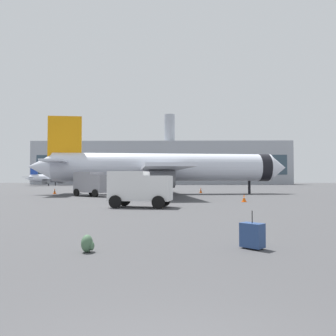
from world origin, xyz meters
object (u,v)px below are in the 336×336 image
cargo_van (140,187)px  safety_cone_near (244,198)px  rolling_suitcase (252,235)px  safety_cone_far (201,190)px  safety_cone_mid (55,191)px  airplane_taxiing (55,178)px  airplane_at_gate (163,168)px  traveller_backpack (88,244)px  service_truck (93,183)px

cargo_van → safety_cone_near: 10.67m
rolling_suitcase → safety_cone_far: bearing=87.5°
safety_cone_near → safety_cone_mid: (-22.87, 16.43, 0.05)m
airplane_taxiing → safety_cone_far: bearing=-54.0°
safety_cone_mid → rolling_suitcase: size_ratio=0.73×
airplane_at_gate → safety_cone_far: (5.46, 3.89, -3.25)m
airplane_at_gate → safety_cone_near: size_ratio=51.45×
rolling_suitcase → traveller_backpack: rolling_suitcase is taller
traveller_backpack → airplane_at_gate: bearing=88.5°
safety_cone_mid → cargo_van: bearing=-57.8°
service_truck → traveller_backpack: bearing=-76.8°
safety_cone_mid → safety_cone_far: 20.92m
safety_cone_mid → traveller_backpack: safety_cone_mid is taller
service_truck → safety_cone_near: (15.94, -9.81, -1.26)m
cargo_van → safety_cone_near: size_ratio=6.72×
service_truck → safety_cone_near: service_truck is taller
cargo_van → safety_cone_far: (6.52, 25.95, -1.05)m
service_truck → airplane_at_gate: bearing=37.4°
airplane_taxiing → safety_cone_near: size_ratio=32.78×
airplane_at_gate → airplane_taxiing: size_ratio=1.57×
airplane_at_gate → cargo_van: 22.20m
airplane_at_gate → rolling_suitcase: bearing=-84.3°
cargo_van → safety_cone_mid: (-14.09, 22.41, -1.05)m
safety_cone_near → rolling_suitcase: 20.83m
safety_cone_mid → airplane_at_gate: bearing=-1.3°
airplane_at_gate → airplane_taxiing: bearing=120.7°
service_truck → safety_cone_mid: (-6.93, 6.62, -1.21)m
airplane_taxiing → rolling_suitcase: airplane_taxiing is taller
safety_cone_near → rolling_suitcase: bearing=-101.2°
service_truck → traveller_backpack: service_truck is taller
safety_cone_near → traveller_backpack: size_ratio=1.45×
safety_cone_mid → rolling_suitcase: rolling_suitcase is taller
cargo_van → safety_cone_far: cargo_van is taller
airplane_at_gate → service_truck: (-8.23, -6.28, -2.05)m
cargo_van → rolling_suitcase: size_ratio=4.25×
airplane_at_gate → safety_cone_mid: airplane_at_gate is taller
airplane_taxiing → safety_cone_far: 72.56m
cargo_van → traveller_backpack: bearing=-89.8°
airplane_at_gate → safety_cone_far: 7.45m
airplane_taxiing → safety_cone_far: size_ratio=27.89×
cargo_van → traveller_backpack: cargo_van is taller
safety_cone_near → safety_cone_far: 20.10m
airplane_at_gate → airplane_taxiing: (-37.12, 62.60, -1.24)m
airplane_at_gate → traveller_backpack: 37.25m
service_truck → traveller_backpack: size_ratio=10.76×
safety_cone_far → safety_cone_mid: bearing=-170.2°
safety_cone_far → airplane_at_gate: bearing=-144.6°
service_truck → rolling_suitcase: size_ratio=4.70×
airplane_at_gate → safety_cone_near: bearing=-64.4°
safety_cone_near → safety_cone_far: (-2.25, 19.97, 0.06)m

